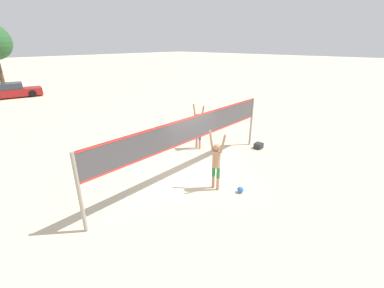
% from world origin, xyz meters
% --- Properties ---
extents(ground_plane, '(200.00, 200.00, 0.00)m').
position_xyz_m(ground_plane, '(0.00, 0.00, 0.00)').
color(ground_plane, beige).
extents(volleyball_net, '(8.78, 0.10, 2.36)m').
position_xyz_m(volleyball_net, '(0.00, 0.00, 1.75)').
color(volleyball_net, gray).
rests_on(volleyball_net, ground_plane).
extents(player_spiker, '(0.28, 0.70, 2.11)m').
position_xyz_m(player_spiker, '(-0.19, -1.29, 1.11)').
color(player_spiker, tan).
rests_on(player_spiker, ground_plane).
extents(player_blocker, '(0.28, 0.71, 2.17)m').
position_xyz_m(player_blocker, '(2.20, 1.59, 1.15)').
color(player_blocker, tan).
rests_on(player_blocker, ground_plane).
extents(volleyball, '(0.22, 0.22, 0.22)m').
position_xyz_m(volleyball, '(0.18, -2.09, 0.11)').
color(volleyball, blue).
rests_on(volleyball, ground_plane).
extents(gear_bag, '(0.38, 0.35, 0.27)m').
position_xyz_m(gear_bag, '(4.19, -0.60, 0.13)').
color(gear_bag, '#2D2D33').
rests_on(gear_bag, ground_plane).
extents(parked_car_near, '(4.93, 2.77, 1.35)m').
position_xyz_m(parked_car_near, '(-0.05, 22.57, 0.60)').
color(parked_car_near, maroon).
rests_on(parked_car_near, ground_plane).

